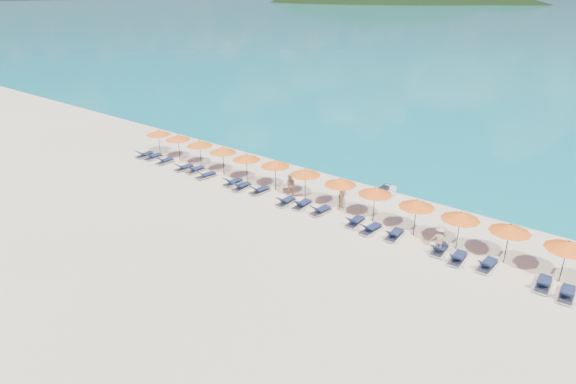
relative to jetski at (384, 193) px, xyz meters
The scene contains 40 objects.
ground 9.58m from the jetski, 114.18° to the right, with size 1400.00×1400.00×0.00m, color beige.
headland_main 613.25m from the jetski, 119.77° to the left, with size 374.00×242.00×126.50m.
headland_small 573.44m from the jetski, 105.60° to the left, with size 162.00×126.00×85.50m.
jetski is the anchor object (origin of this frame).
beachgoer_a 3.73m from the jetski, 108.58° to the right, with size 0.61×0.40×1.68m, color tan.
beachgoer_b 6.51m from the jetski, 141.49° to the right, with size 0.80×0.46×1.64m, color tan.
beachgoer_c 7.77m from the jetski, 39.11° to the right, with size 1.01×0.47×1.56m, color tan.
umbrella_0 20.17m from the jetski, 168.53° to the right, with size 2.10×2.10×2.28m.
umbrella_1 17.71m from the jetski, 167.29° to the right, with size 2.10×2.10×2.28m.
umbrella_2 15.10m from the jetski, 165.02° to the right, with size 2.10×2.10×2.28m.
umbrella_3 12.57m from the jetski, 161.61° to the right, with size 2.10×2.10×2.28m.
umbrella_4 10.21m from the jetski, 156.49° to the right, with size 2.10×2.10×2.28m.
umbrella_5 7.85m from the jetski, 150.52° to the right, with size 2.10×2.10×2.28m.
umbrella_6 5.77m from the jetski, 136.10° to the right, with size 2.10×2.10×2.28m.
umbrella_7 4.34m from the jetski, 107.13° to the right, with size 2.10×2.10×2.28m.
umbrella_8 4.37m from the jetski, 70.95° to the right, with size 2.10×2.10×2.28m.
umbrella_9 5.94m from the jetski, 43.98° to the right, with size 2.10×2.10×2.28m.
umbrella_10 7.92m from the jetski, 30.83° to the right, with size 2.10×2.10×2.28m.
umbrella_11 10.06m from the jetski, 22.63° to the right, with size 2.10×2.10×2.28m.
umbrella_12 12.58m from the jetski, 18.50° to the right, with size 2.10×2.10×2.28m.
lounger_0 20.92m from the jetski, 165.52° to the right, with size 0.68×1.72×0.66m.
lounger_1 19.89m from the jetski, 165.14° to the right, with size 0.78×1.75×0.66m.
lounger_2 18.32m from the jetski, 163.59° to the right, with size 0.79×1.75×0.66m.
lounger_3 15.93m from the jetski, 160.85° to the right, with size 0.69×1.73×0.66m.
lounger_4 14.83m from the jetski, 160.30° to the right, with size 0.66×1.71×0.66m.
lounger_5 13.46m from the jetski, 156.78° to the right, with size 0.79×1.75×0.66m.
lounger_6 10.98m from the jetski, 152.66° to the right, with size 0.64×1.71×0.66m.
lounger_7 10.13m from the jetski, 148.63° to the right, with size 0.76×1.75×0.66m.
lounger_8 8.69m from the jetski, 145.21° to the right, with size 0.72×1.73×0.66m.
lounger_9 6.94m from the jetski, 130.33° to the right, with size 0.71×1.73×0.66m.
lounger_10 6.01m from the jetski, 123.92° to the right, with size 0.76×1.75×0.66m.
lounger_11 5.33m from the jetski, 110.23° to the right, with size 0.74×1.74×0.66m.
lounger_12 5.03m from the jetski, 81.68° to the right, with size 0.75×1.74×0.66m.
lounger_13 5.58m from the jetski, 69.45° to the right, with size 0.76×1.75×0.66m.
lounger_14 6.04m from the jetski, 55.88° to the right, with size 0.77×1.75×0.66m.
lounger_15 7.86m from the jetski, 39.09° to the right, with size 0.74×1.74×0.66m.
lounger_16 8.95m from the jetski, 36.16° to the right, with size 0.74×1.74×0.66m.
lounger_17 10.01m from the jetski, 30.01° to the right, with size 0.68×1.72×0.66m.
lounger_18 12.41m from the jetski, 24.07° to the right, with size 0.75×1.74×0.66m.
lounger_19 13.47m from the jetski, 23.11° to the right, with size 0.74×1.74×0.66m.
Camera 1 is at (18.08, -19.25, 13.18)m, focal length 30.00 mm.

